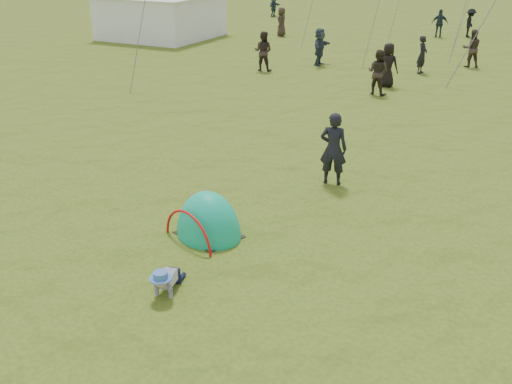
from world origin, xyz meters
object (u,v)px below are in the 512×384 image
Objects in this scene: popup_tent at (209,235)px; standing_adult at (333,149)px; event_marquee at (160,1)px; crawling_toddler at (166,279)px.

popup_tent is 1.04× the size of standing_adult.
event_marquee is at bearing 146.43° from popup_tent.
popup_tent is at bearing 59.92° from standing_adult.
popup_tent is 0.30× the size of event_marquee.
standing_adult is at bearing -45.13° from event_marquee.
standing_adult is at bearing 89.67° from popup_tent.
crawling_toddler is 28.51m from event_marquee.
standing_adult reaches higher than crawling_toddler.
event_marquee reaches higher than standing_adult.
popup_tent is at bearing -52.80° from event_marquee.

